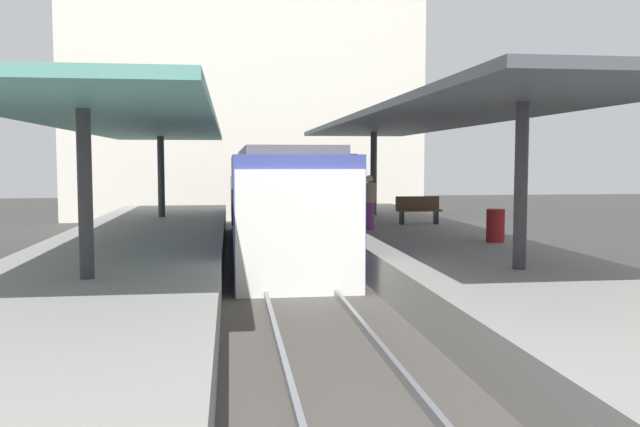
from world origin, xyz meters
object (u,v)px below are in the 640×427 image
(litter_bin, at_px, (495,226))
(passenger_near_bench, at_px, (369,202))
(commuter_train, at_px, (277,202))
(platform_sign, at_px, (344,171))
(platform_bench, at_px, (418,209))

(litter_bin, xyz_separation_m, passenger_near_bench, (-2.44, 3.29, 0.41))
(commuter_train, bearing_deg, platform_sign, 37.89)
(litter_bin, distance_m, passenger_near_bench, 4.12)
(platform_bench, distance_m, litter_bin, 4.89)
(passenger_near_bench, bearing_deg, commuter_train, 148.46)
(litter_bin, bearing_deg, platform_sign, 111.13)
(platform_bench, distance_m, passenger_near_bench, 2.48)
(litter_bin, height_order, passenger_near_bench, passenger_near_bench)
(passenger_near_bench, bearing_deg, platform_sign, 92.55)
(commuter_train, relative_size, platform_sign, 6.30)
(litter_bin, bearing_deg, platform_bench, 96.39)
(commuter_train, distance_m, platform_bench, 4.44)
(platform_sign, bearing_deg, platform_bench, -41.97)
(commuter_train, bearing_deg, platform_bench, 0.16)
(platform_sign, bearing_deg, litter_bin, -68.87)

